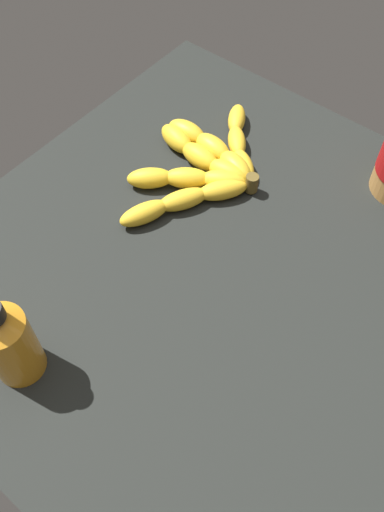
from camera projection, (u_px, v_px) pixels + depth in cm
name	position (u px, v px, depth cm)	size (l,w,h in cm)	color
ground_plane	(209.00, 270.00, 80.36)	(77.67, 71.78, 4.36)	black
banana_bunch	(204.00, 165.00, 87.10)	(33.12, 20.10, 3.57)	gold
honey_bottle	(8.00, 342.00, 64.26)	(6.21, 6.21, 14.68)	orange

